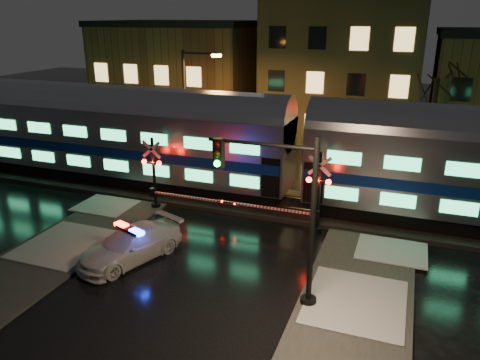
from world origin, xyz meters
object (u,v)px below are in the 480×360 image
(crossing_signal_right, at_px, (310,201))
(streetlight, at_px, (189,103))
(crossing_signal_left, at_px, (159,181))
(traffic_light, at_px, (284,217))
(police_car, at_px, (130,245))

(crossing_signal_right, height_order, streetlight, streetlight)
(crossing_signal_left, distance_m, traffic_light, 10.46)
(police_car, bearing_deg, traffic_light, 14.45)
(traffic_light, xyz_separation_m, streetlight, (-9.87, 12.68, 1.22))
(traffic_light, relative_size, streetlight, 0.80)
(traffic_light, height_order, streetlight, streetlight)
(crossing_signal_right, distance_m, streetlight, 12.04)
(traffic_light, bearing_deg, police_car, 179.63)
(police_car, relative_size, traffic_light, 0.82)
(police_car, distance_m, crossing_signal_right, 8.50)
(police_car, relative_size, crossing_signal_right, 0.90)
(streetlight, bearing_deg, crossing_signal_left, -77.67)
(crossing_signal_right, xyz_separation_m, traffic_light, (0.30, -5.99, 1.68))
(crossing_signal_right, distance_m, traffic_light, 6.22)
(crossing_signal_left, distance_m, streetlight, 7.46)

